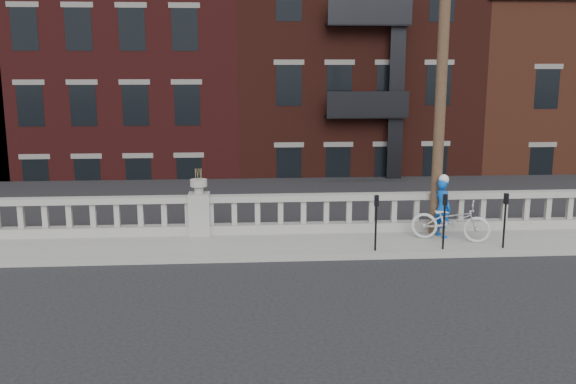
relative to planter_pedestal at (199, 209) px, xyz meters
name	(u,v)px	position (x,y,z in m)	size (l,w,h in m)	color
ground	(188,292)	(0.00, -3.95, -0.83)	(120.00, 120.00, 0.00)	black
sidewalk	(198,247)	(0.00, -0.95, -0.76)	(32.00, 2.20, 0.15)	gray
balustrade	(200,216)	(0.00, 0.00, -0.19)	(28.00, 0.34, 1.03)	gray
planter_pedestal	(199,209)	(0.00, 0.00, 0.00)	(0.55, 0.55, 1.76)	gray
lower_level	(232,99)	(0.56, 19.09, 1.80)	(80.00, 44.00, 20.80)	#605E59
utility_pole	(443,36)	(6.20, -0.35, 4.41)	(1.60, 0.28, 10.00)	#422D1E
parking_meter_c	(376,216)	(4.31, -1.80, 0.17)	(0.10, 0.09, 1.36)	black
parking_meter_d	(444,215)	(5.98, -1.80, 0.17)	(0.10, 0.09, 1.36)	black
parking_meter_e	(505,214)	(7.48, -1.80, 0.17)	(0.10, 0.09, 1.36)	black
bicycle	(451,221)	(6.39, -1.04, -0.16)	(0.68, 1.96, 1.03)	silver
cyclist	(442,208)	(6.28, -0.67, 0.09)	(0.56, 0.37, 1.53)	#0C4DB7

